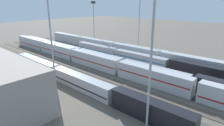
# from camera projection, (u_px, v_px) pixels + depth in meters

# --- Properties ---
(ground_plane) EXTENTS (400.00, 400.00, 0.00)m
(ground_plane) POSITION_uv_depth(u_px,v_px,m) (105.00, 64.00, 72.91)
(ground_plane) COLOR #60594F
(track_bed_0) EXTENTS (140.00, 2.80, 0.12)m
(track_bed_0) POSITION_uv_depth(u_px,v_px,m) (135.00, 54.00, 87.03)
(track_bed_0) COLOR #4C443D
(track_bed_0) RESTS_ON ground_plane
(track_bed_1) EXTENTS (140.00, 2.80, 0.12)m
(track_bed_1) POSITION_uv_depth(u_px,v_px,m) (128.00, 56.00, 83.49)
(track_bed_1) COLOR #3D3833
(track_bed_1) RESTS_ON ground_plane
(track_bed_2) EXTENTS (140.00, 2.80, 0.12)m
(track_bed_2) POSITION_uv_depth(u_px,v_px,m) (121.00, 59.00, 79.96)
(track_bed_2) COLOR #3D3833
(track_bed_2) RESTS_ON ground_plane
(track_bed_3) EXTENTS (140.00, 2.80, 0.12)m
(track_bed_3) POSITION_uv_depth(u_px,v_px,m) (113.00, 61.00, 76.42)
(track_bed_3) COLOR #4C443D
(track_bed_3) RESTS_ON ground_plane
(track_bed_4) EXTENTS (140.00, 2.80, 0.12)m
(track_bed_4) POSITION_uv_depth(u_px,v_px,m) (105.00, 64.00, 72.89)
(track_bed_4) COLOR #4C443D
(track_bed_4) RESTS_ON ground_plane
(track_bed_5) EXTENTS (140.00, 2.80, 0.12)m
(track_bed_5) POSITION_uv_depth(u_px,v_px,m) (95.00, 67.00, 69.35)
(track_bed_5) COLOR #3D3833
(track_bed_5) RESTS_ON ground_plane
(track_bed_6) EXTENTS (140.00, 2.80, 0.12)m
(track_bed_6) POSITION_uv_depth(u_px,v_px,m) (85.00, 71.00, 65.82)
(track_bed_6) COLOR #4C443D
(track_bed_6) RESTS_ON ground_plane
(track_bed_7) EXTENTS (140.00, 2.80, 0.12)m
(track_bed_7) POSITION_uv_depth(u_px,v_px,m) (73.00, 75.00, 62.29)
(track_bed_7) COLOR #4C443D
(track_bed_7) RESTS_ON ground_plane
(track_bed_8) EXTENTS (140.00, 2.80, 0.12)m
(track_bed_8) POSITION_uv_depth(u_px,v_px,m) (60.00, 79.00, 58.75)
(track_bed_8) COLOR #4C443D
(track_bed_8) RESTS_ON ground_plane
(train_on_track_1) EXTENTS (95.60, 3.00, 5.00)m
(train_on_track_1) POSITION_uv_depth(u_px,v_px,m) (114.00, 48.00, 88.34)
(train_on_track_1) COLOR #B7BABF
(train_on_track_1) RESTS_ON ground_plane
(train_on_track_8) EXTENTS (66.40, 3.06, 4.40)m
(train_on_track_8) POSITION_uv_depth(u_px,v_px,m) (76.00, 80.00, 52.89)
(train_on_track_8) COLOR black
(train_on_track_8) RESTS_ON ground_plane
(train_on_track_2) EXTENTS (66.40, 3.06, 4.40)m
(train_on_track_2) POSITION_uv_depth(u_px,v_px,m) (135.00, 57.00, 74.85)
(train_on_track_2) COLOR black
(train_on_track_2) RESTS_ON ground_plane
(train_on_track_0) EXTENTS (47.20, 3.06, 3.80)m
(train_on_track_0) POSITION_uv_depth(u_px,v_px,m) (169.00, 57.00, 75.88)
(train_on_track_0) COLOR silver
(train_on_track_0) RESTS_ON ground_plane
(train_on_track_4) EXTENTS (114.80, 3.06, 4.40)m
(train_on_track_4) POSITION_uv_depth(u_px,v_px,m) (95.00, 57.00, 75.71)
(train_on_track_4) COLOR black
(train_on_track_4) RESTS_ON ground_plane
(train_on_track_5) EXTENTS (119.80, 3.06, 5.00)m
(train_on_track_5) POSITION_uv_depth(u_px,v_px,m) (94.00, 61.00, 68.98)
(train_on_track_5) COLOR #B7BABF
(train_on_track_5) RESTS_ON ground_plane
(light_mast_0) EXTENTS (2.80, 0.70, 32.22)m
(light_mast_0) POSITION_uv_depth(u_px,v_px,m) (140.00, 9.00, 83.21)
(light_mast_0) COLOR #9EA0A5
(light_mast_0) RESTS_ON ground_plane
(light_mast_1) EXTENTS (2.80, 0.70, 27.59)m
(light_mast_1) POSITION_uv_depth(u_px,v_px,m) (152.00, 36.00, 31.03)
(light_mast_1) COLOR #9EA0A5
(light_mast_1) RESTS_ON ground_plane
(light_mast_2) EXTENTS (2.80, 0.70, 23.37)m
(light_mast_2) POSITION_uv_depth(u_px,v_px,m) (94.00, 17.00, 102.98)
(light_mast_2) COLOR #9EA0A5
(light_mast_2) RESTS_ON ground_plane
(light_mast_3) EXTENTS (2.80, 0.70, 25.97)m
(light_mast_3) POSITION_uv_depth(u_px,v_px,m) (50.00, 27.00, 49.09)
(light_mast_3) COLOR #9EA0A5
(light_mast_3) RESTS_ON ground_plane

